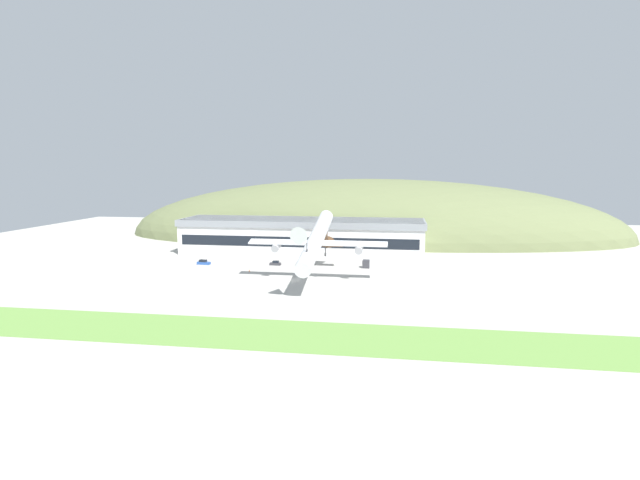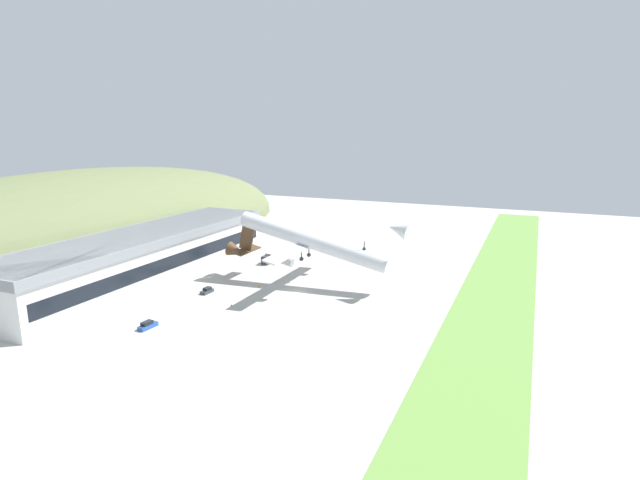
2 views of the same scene
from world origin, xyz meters
The scene contains 10 objects.
ground_plane centered at (0.00, 0.00, 0.00)m, with size 341.15×341.15×0.00m, color #ADAAA3.
grass_strip_foreground centered at (0.00, -48.48, 0.04)m, with size 307.04×18.70×0.08m, color #669342.
hill_backdrop centered at (17.79, 97.55, 0.00)m, with size 238.69×86.05×55.79m, color #667047.
terminal_building centered at (-5.45, 46.68, 7.59)m, with size 93.85×22.95×13.41m.
cargo_airplane centered at (7.74, 0.29, 12.10)m, with size 41.16×53.97×15.81m.
service_car_0 centered at (-34.88, 19.17, 0.67)m, with size 4.62×1.98×1.63m.
service_car_1 centered at (-10.02, 21.69, 0.63)m, with size 3.90×1.85×1.51m.
fuel_truck centered at (23.74, 21.45, 1.55)m, with size 7.62×2.64×3.25m.
traffic_cone_0 centered at (-15.84, 10.28, 0.28)m, with size 0.52×0.52×0.58m.
traffic_cone_1 centered at (-0.04, 11.92, 0.28)m, with size 0.52×0.52×0.58m.
Camera 1 is at (30.57, -141.92, 33.02)m, focal length 28.00 mm.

